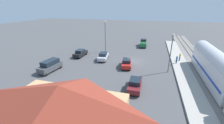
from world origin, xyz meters
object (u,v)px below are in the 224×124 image
(light_pole_near_platform, at_px, (171,49))
(light_pole_lot_center, at_px, (105,33))
(pedestrian_on_platform, at_px, (180,56))
(sedan_black, at_px, (80,53))
(pedestrian_waiting_far, at_px, (177,59))
(pickup_green, at_px, (143,43))
(station_building, at_px, (62,109))
(suv_charcoal, at_px, (50,66))
(sedan_silver, at_px, (103,56))
(sedan_maroon, at_px, (135,84))
(sedan_red, at_px, (126,63))

(light_pole_near_platform, xyz_separation_m, light_pole_lot_center, (15.77, -9.55, 0.51))
(pedestrian_on_platform, xyz_separation_m, sedan_black, (23.53, 2.65, -0.40))
(sedan_black, bearing_deg, pedestrian_waiting_far, -178.44)
(pedestrian_waiting_far, xyz_separation_m, pickup_green, (8.09, -13.55, -0.25))
(pedestrian_on_platform, height_order, sedan_black, pedestrian_on_platform)
(station_building, distance_m, light_pole_near_platform, 21.29)
(suv_charcoal, distance_m, sedan_silver, 11.83)
(station_building, bearing_deg, light_pole_lot_center, -80.58)
(pedestrian_on_platform, relative_size, light_pole_lot_center, 0.20)
(station_building, relative_size, pickup_green, 2.31)
(sedan_black, xyz_separation_m, light_pole_near_platform, (-20.62, 3.97, 3.83))
(pedestrian_on_platform, height_order, sedan_maroon, pedestrian_on_platform)
(sedan_black, relative_size, sedan_red, 0.97)
(sedan_black, distance_m, light_pole_near_platform, 21.34)
(suv_charcoal, relative_size, light_pole_near_platform, 0.69)
(sedan_silver, relative_size, light_pole_near_platform, 0.63)
(pedestrian_waiting_far, height_order, light_pole_near_platform, light_pole_near_platform)
(sedan_red, distance_m, pickup_green, 17.91)
(sedan_silver, height_order, light_pole_near_platform, light_pole_near_platform)
(pedestrian_waiting_far, relative_size, sedan_maroon, 0.38)
(light_pole_lot_center, bearing_deg, pedestrian_waiting_far, 164.39)
(suv_charcoal, bearing_deg, light_pole_lot_center, -112.77)
(suv_charcoal, bearing_deg, pickup_green, -124.06)
(station_building, height_order, light_pole_near_platform, light_pole_near_platform)
(pedestrian_on_platform, bearing_deg, light_pole_near_platform, 66.23)
(pedestrian_on_platform, xyz_separation_m, light_pole_lot_center, (18.69, -2.93, 3.93))
(sedan_red, relative_size, pickup_green, 0.86)
(suv_charcoal, distance_m, sedan_maroon, 16.93)
(sedan_silver, bearing_deg, light_pole_near_platform, 167.45)
(pedestrian_on_platform, distance_m, sedan_black, 23.68)
(sedan_silver, relative_size, light_pole_lot_center, 0.56)
(light_pole_near_platform, bearing_deg, pickup_green, -71.47)
(pedestrian_on_platform, bearing_deg, sedan_black, 6.42)
(pedestrian_on_platform, xyz_separation_m, pedestrian_waiting_far, (0.91, 2.03, 0.00))
(sedan_black, bearing_deg, pedestrian_on_platform, -173.58)
(pickup_green, relative_size, sedan_silver, 1.17)
(sedan_red, bearing_deg, sedan_silver, -24.96)
(sedan_maroon, height_order, light_pole_lot_center, light_pole_lot_center)
(sedan_silver, xyz_separation_m, sedan_maroon, (-8.89, 11.13, 0.00))
(sedan_red, bearing_deg, light_pole_lot_center, -50.54)
(suv_charcoal, xyz_separation_m, light_pole_lot_center, (-6.38, -15.19, 4.06))
(sedan_black, xyz_separation_m, sedan_red, (-12.42, 3.62, 0.00))
(light_pole_lot_center, bearing_deg, pedestrian_on_platform, 171.08)
(sedan_black, bearing_deg, station_building, 113.19)
(sedan_red, relative_size, sedan_silver, 1.01)
(light_pole_near_platform, bearing_deg, pedestrian_waiting_far, -113.63)
(pedestrian_on_platform, bearing_deg, pedestrian_waiting_far, 65.89)
(pedestrian_waiting_far, relative_size, sedan_red, 0.36)
(sedan_maroon, bearing_deg, suv_charcoal, -7.86)
(pedestrian_on_platform, distance_m, sedan_silver, 17.53)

